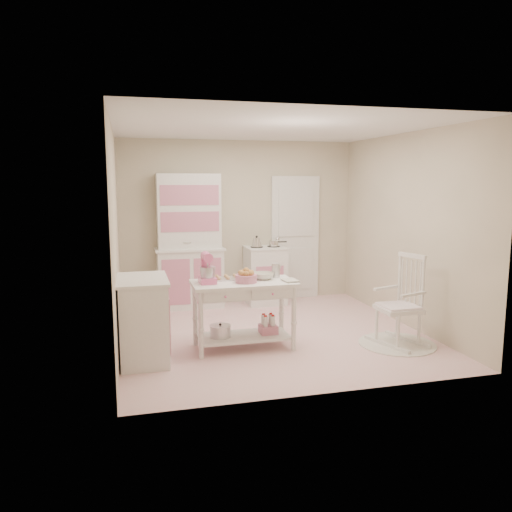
{
  "coord_description": "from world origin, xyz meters",
  "views": [
    {
      "loc": [
        -1.76,
        -6.0,
        1.96
      ],
      "look_at": [
        -0.2,
        0.05,
        1.02
      ],
      "focal_mm": 35.0,
      "sensor_mm": 36.0,
      "label": 1
    }
  ],
  "objects_px": {
    "stand_mixer": "(207,268)",
    "bread_basket": "(246,279)",
    "rocking_chair": "(399,300)",
    "stove": "(265,275)",
    "work_table": "(244,315)",
    "hutch": "(190,241)",
    "base_cabinet": "(143,319)"
  },
  "relations": [
    {
      "from": "work_table",
      "to": "stand_mixer",
      "type": "relative_size",
      "value": 3.53
    },
    {
      "from": "stove",
      "to": "work_table",
      "type": "bearing_deg",
      "value": -112.03
    },
    {
      "from": "stand_mixer",
      "to": "work_table",
      "type": "bearing_deg",
      "value": -4.23
    },
    {
      "from": "hutch",
      "to": "bread_basket",
      "type": "bearing_deg",
      "value": -79.9
    },
    {
      "from": "rocking_chair",
      "to": "stand_mixer",
      "type": "xyz_separation_m",
      "value": [
        -2.25,
        0.36,
        0.42
      ]
    },
    {
      "from": "hutch",
      "to": "rocking_chair",
      "type": "xyz_separation_m",
      "value": [
        2.19,
        -2.45,
        -0.49
      ]
    },
    {
      "from": "stove",
      "to": "base_cabinet",
      "type": "distance_m",
      "value": 2.95
    },
    {
      "from": "stove",
      "to": "rocking_chair",
      "type": "height_order",
      "value": "rocking_chair"
    },
    {
      "from": "bread_basket",
      "to": "hutch",
      "type": "bearing_deg",
      "value": 100.1
    },
    {
      "from": "stove",
      "to": "stand_mixer",
      "type": "xyz_separation_m",
      "value": [
        -1.25,
        -2.04,
        0.51
      ]
    },
    {
      "from": "hutch",
      "to": "stove",
      "type": "height_order",
      "value": "hutch"
    },
    {
      "from": "rocking_chair",
      "to": "work_table",
      "type": "height_order",
      "value": "rocking_chair"
    },
    {
      "from": "stove",
      "to": "stand_mixer",
      "type": "relative_size",
      "value": 2.71
    },
    {
      "from": "rocking_chair",
      "to": "stand_mixer",
      "type": "relative_size",
      "value": 3.24
    },
    {
      "from": "stove",
      "to": "rocking_chair",
      "type": "relative_size",
      "value": 0.84
    },
    {
      "from": "hutch",
      "to": "stove",
      "type": "relative_size",
      "value": 2.26
    },
    {
      "from": "stand_mixer",
      "to": "bread_basket",
      "type": "relative_size",
      "value": 1.36
    },
    {
      "from": "work_table",
      "to": "bread_basket",
      "type": "height_order",
      "value": "bread_basket"
    },
    {
      "from": "stove",
      "to": "stand_mixer",
      "type": "distance_m",
      "value": 2.45
    },
    {
      "from": "stove",
      "to": "stand_mixer",
      "type": "bearing_deg",
      "value": -121.56
    },
    {
      "from": "base_cabinet",
      "to": "bread_basket",
      "type": "bearing_deg",
      "value": 3.35
    },
    {
      "from": "stove",
      "to": "bread_basket",
      "type": "xyz_separation_m",
      "value": [
        -0.81,
        -2.11,
        0.39
      ]
    },
    {
      "from": "stove",
      "to": "rocking_chair",
      "type": "bearing_deg",
      "value": -67.55
    },
    {
      "from": "rocking_chair",
      "to": "work_table",
      "type": "xyz_separation_m",
      "value": [
        -1.83,
        0.34,
        -0.15
      ]
    },
    {
      "from": "hutch",
      "to": "base_cabinet",
      "type": "distance_m",
      "value": 2.44
    },
    {
      "from": "base_cabinet",
      "to": "work_table",
      "type": "height_order",
      "value": "base_cabinet"
    },
    {
      "from": "bread_basket",
      "to": "rocking_chair",
      "type": "bearing_deg",
      "value": -9.15
    },
    {
      "from": "work_table",
      "to": "stove",
      "type": "bearing_deg",
      "value": 67.97
    },
    {
      "from": "rocking_chair",
      "to": "stove",
      "type": "bearing_deg",
      "value": 94.91
    },
    {
      "from": "hutch",
      "to": "work_table",
      "type": "height_order",
      "value": "hutch"
    },
    {
      "from": "hutch",
      "to": "stove",
      "type": "xyz_separation_m",
      "value": [
        1.2,
        -0.05,
        -0.58
      ]
    },
    {
      "from": "stove",
      "to": "work_table",
      "type": "relative_size",
      "value": 0.77
    }
  ]
}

